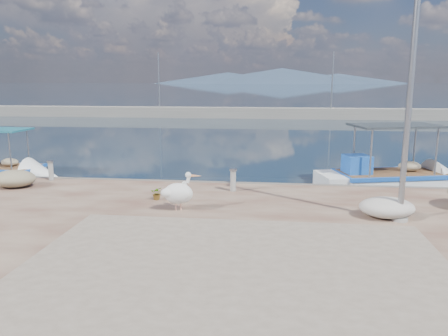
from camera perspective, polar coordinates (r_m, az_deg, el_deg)
ground at (r=12.01m, az=-2.15°, el=-9.68°), size 1400.00×1400.00×0.00m
quay_patch at (r=8.95m, az=1.30°, el=-13.80°), size 9.00×7.00×0.01m
breakwater at (r=51.23m, az=4.78°, el=7.19°), size 120.00×2.20×7.50m
mountains at (r=661.09m, az=7.10°, el=11.75°), size 370.00×280.00×22.00m
boat_right at (r=19.30m, az=20.87°, el=-1.58°), size 6.54×3.53×2.99m
pelican at (r=13.01m, az=-5.93°, el=-3.23°), size 1.20×0.85×1.16m
lamp_post at (r=12.58m, az=23.02°, el=8.14°), size 0.44×0.96×7.00m
bollard_near at (r=15.23m, az=1.20°, el=-1.46°), size 0.26×0.26×0.79m
bollard_far at (r=18.20m, az=-21.69°, el=-0.19°), size 0.25×0.25×0.77m
potted_plant at (r=14.35m, az=-8.73°, el=-3.27°), size 0.42×0.37×0.43m
net_pile_b at (r=17.60m, az=-25.75°, el=-1.26°), size 1.57×1.22×0.61m
net_pile_d at (r=13.20m, az=20.49°, el=-4.86°), size 1.53×1.15×0.57m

